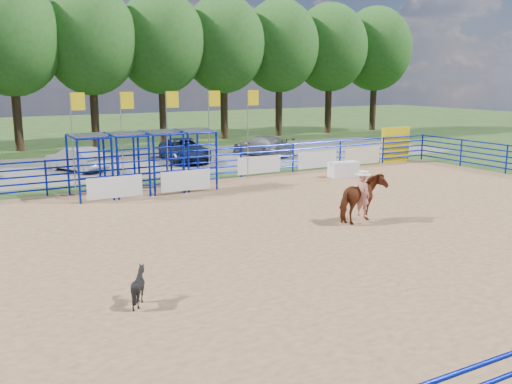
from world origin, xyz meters
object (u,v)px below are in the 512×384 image
car_b (76,159)px  car_d (262,145)px  calf (139,286)px  announcer_table (343,169)px  horse_and_rider (362,196)px  car_c (184,150)px

car_b → car_d: 11.29m
calf → car_d: 23.63m
announcer_table → calf: 17.12m
horse_and_rider → car_c: (0.19, 15.94, -0.25)m
announcer_table → horse_and_rider: horse_and_rider is taller
horse_and_rider → announcer_table: bearing=56.1°
horse_and_rider → car_d: horse_and_rider is taller
horse_and_rider → car_d: bearing=71.6°
car_c → announcer_table: bearing=-53.7°
car_c → calf: bearing=-107.2°
horse_and_rider → car_c: size_ratio=0.52×
car_d → car_c: bearing=-13.5°
car_b → car_d: bearing=157.4°
announcer_table → horse_and_rider: 8.78m
car_c → car_d: size_ratio=1.11×
announcer_table → car_c: bearing=118.5°
calf → car_c: car_c is taller
announcer_table → car_d: (0.41, 8.64, 0.24)m
car_c → car_b: bearing=-168.6°
car_b → car_d: (11.28, 0.36, 0.00)m
calf → car_c: 21.04m
announcer_table → car_b: car_b is taller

